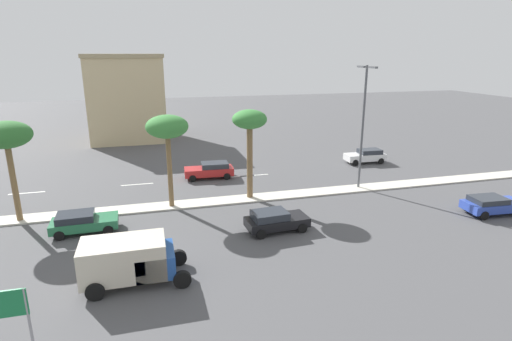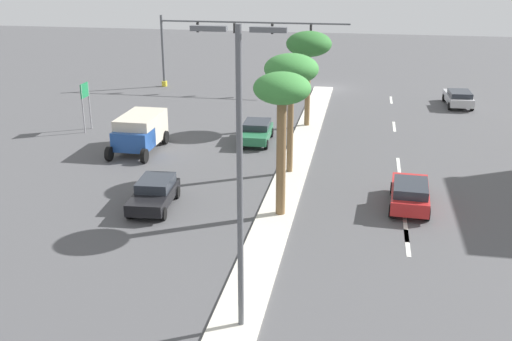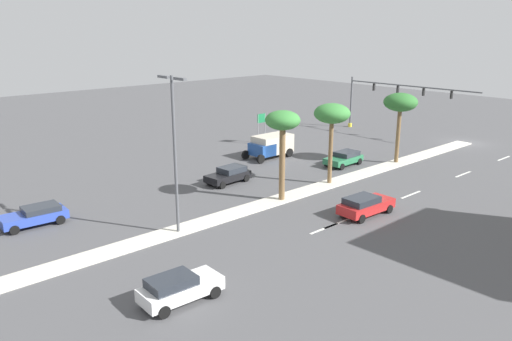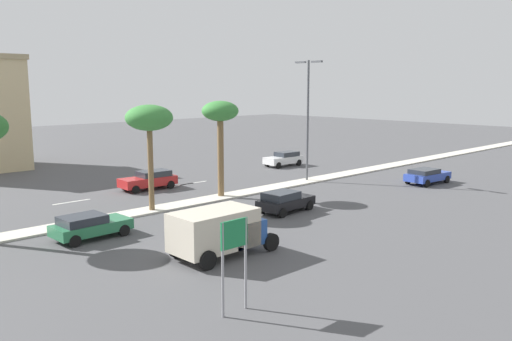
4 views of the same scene
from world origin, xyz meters
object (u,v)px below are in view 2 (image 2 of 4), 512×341
Objects in this scene: box_truck at (139,132)px; sedan_black_rear at (154,193)px; palm_tree_front at (291,71)px; palm_tree_leading at (282,96)px; sedan_red_front at (410,193)px; directional_road_sign at (85,97)px; palm_tree_right at (309,46)px; sedan_green_left at (256,131)px; traffic_signal_gantry at (214,40)px; street_lamp_mid at (240,162)px; sedan_silver_leading at (458,97)px.

sedan_black_rear is at bearing 114.72° from box_truck.
palm_tree_front is 6.25m from palm_tree_leading.
sedan_black_rear is at bearing 9.99° from sedan_red_front.
palm_tree_right reaches higher than directional_road_sign.
palm_tree_leading is at bearing 105.78° from sedan_green_left.
sedan_green_left is at bearing 113.12° from traffic_signal_gantry.
palm_tree_right reaches higher than box_truck.
sedan_red_front is 13.95m from sedan_green_left.
street_lamp_mid reaches higher than directional_road_sign.
directional_road_sign is 30.51m from sedan_silver_leading.
sedan_red_front is at bearing 115.08° from palm_tree_right.
palm_tree_right is 16.67m from palm_tree_leading.
traffic_signal_gantry is 1.75× the size of street_lamp_mid.
box_truck is (16.98, -6.65, 0.50)m from sedan_red_front.
street_lamp_mid is 37.37m from sedan_silver_leading.
palm_tree_leading reaches higher than sedan_silver_leading.
directional_road_sign is 27.86m from street_lamp_mid.
box_truck is (10.22, 7.80, -4.74)m from palm_tree_right.
sedan_red_front is at bearing -170.01° from sedan_black_rear.
directional_road_sign is 17.38m from palm_tree_front.
palm_tree_right is at bearing -142.66° from box_truck.
palm_tree_right is at bearing 129.92° from traffic_signal_gantry.
sedan_red_front is 18.24m from box_truck.
palm_tree_front is 0.98× the size of palm_tree_leading.
sedan_silver_leading is at bearing -114.55° from palm_tree_leading.
palm_tree_leading reaches higher than sedan_red_front.
palm_tree_leading is (-0.40, 16.66, 0.06)m from palm_tree_right.
street_lamp_mid is 14.55m from sedan_red_front.
palm_tree_front is 8.54m from sedan_green_left.
palm_tree_leading is 1.53× the size of sedan_silver_leading.
sedan_red_front is at bearing 77.27° from sedan_silver_leading.
traffic_signal_gantry is at bearing -8.70° from sedan_silver_leading.
directional_road_sign reaches higher than box_truck.
sedan_red_front is at bearing 149.07° from palm_tree_front.
sedan_red_front is 23.75m from sedan_silver_leading.
palm_tree_leading is at bearing -179.57° from sedan_black_rear.
traffic_signal_gantry is 2.55× the size of palm_tree_leading.
palm_tree_leading is 14.64m from box_truck.
palm_tree_front is (-10.17, 22.52, 1.50)m from traffic_signal_gantry.
street_lamp_mid is at bearing 90.92° from palm_tree_right.
palm_tree_front is at bearing 165.67° from box_truck.
street_lamp_mid is (-0.02, 9.75, 0.02)m from palm_tree_leading.
palm_tree_front reaches higher than sedan_silver_leading.
street_lamp_mid is (-0.42, 26.41, 0.09)m from palm_tree_right.
palm_tree_right is (-10.13, 12.10, 1.45)m from traffic_signal_gantry.
sedan_black_rear is (-9.57, 12.74, -1.74)m from directional_road_sign.
palm_tree_front reaches higher than box_truck.
sedan_red_front is at bearing 158.63° from box_truck.
palm_tree_leading is at bearing 141.74° from directional_road_sign.
directional_road_sign is 0.50× the size of palm_tree_leading.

